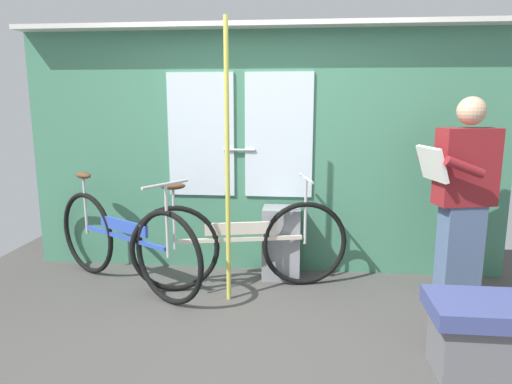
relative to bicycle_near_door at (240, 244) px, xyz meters
name	(u,v)px	position (x,y,z in m)	size (l,w,h in m)	color
ground_plane	(244,339)	(0.14, -0.82, -0.41)	(5.32, 4.25, 0.04)	#474442
train_door_wall	(261,146)	(0.13, 0.50, 0.76)	(4.32, 0.28, 2.20)	#427F60
bicycle_near_door	(240,244)	(0.00, 0.00, 0.00)	(1.78, 0.57, 0.94)	black
bicycle_leaning_behind	(124,241)	(-0.98, -0.07, 0.01)	(1.58, 1.01, 0.96)	black
passenger_reading_newspaper	(463,197)	(1.73, -0.07, 0.45)	(0.60, 0.52, 1.59)	slate
trash_bin_by_wall	(281,243)	(0.33, 0.29, -0.07)	(0.33, 0.28, 0.64)	gray
handrail_pole	(227,165)	(-0.06, -0.24, 0.69)	(0.04, 0.04, 2.16)	#C6C14C
bench_seat_corner	(490,335)	(1.60, -1.11, -0.15)	(0.70, 0.44, 0.45)	#3D477F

